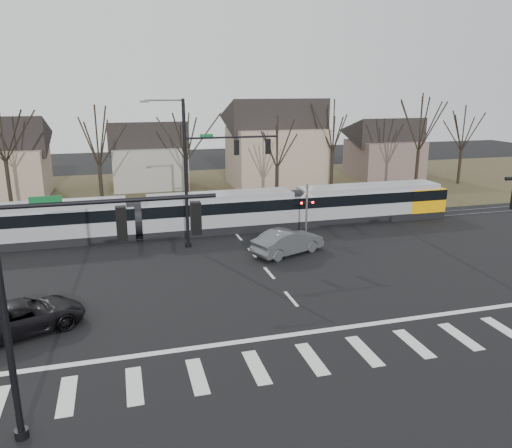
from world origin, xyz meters
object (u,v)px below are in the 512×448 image
object	(u,v)px
tram	(219,211)
suv	(23,317)
rail_crossing_signal	(307,212)
sedan	(288,242)

from	to	relation	value
tram	suv	size ratio (longest dim) A/B	6.51
tram	rail_crossing_signal	distance (m)	6.88
sedan	rail_crossing_signal	xyz separation A→B (m)	(2.71, 3.62, 1.03)
sedan	suv	distance (m)	17.07
rail_crossing_signal	suv	bearing A→B (deg)	-148.74
tram	sedan	distance (m)	7.65
tram	sedan	xyz separation A→B (m)	(3.36, -6.83, -0.77)
sedan	suv	bearing A→B (deg)	93.16
sedan	tram	bearing A→B (deg)	3.80
sedan	rail_crossing_signal	bearing A→B (deg)	-59.26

